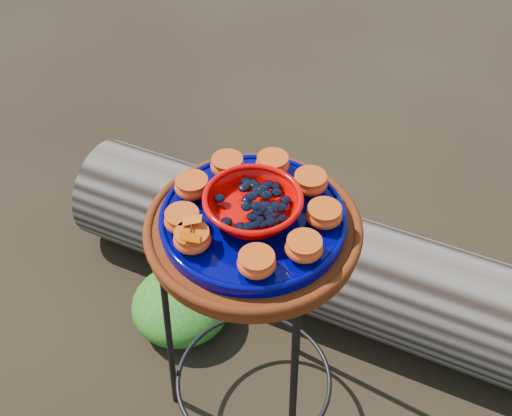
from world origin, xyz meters
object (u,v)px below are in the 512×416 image
Objects in this scene: plant_stand at (254,335)px; driftwood_log at (346,270)px; terracotta_saucer at (253,230)px; red_bowl at (253,207)px; cobalt_plate at (253,220)px.

plant_stand reaches higher than driftwood_log.
terracotta_saucer is at bearing -92.24° from driftwood_log.
red_bowl is at bearing 0.00° from plant_stand.
terracotta_saucer reaches higher than driftwood_log.
driftwood_log is at bearing 87.76° from plant_stand.
driftwood_log is at bearing 87.76° from red_bowl.
red_bowl is at bearing -92.24° from driftwood_log.
terracotta_saucer is (0.00, 0.00, 0.37)m from plant_stand.
driftwood_log is at bearing 87.76° from cobalt_plate.
red_bowl reaches higher than driftwood_log.
plant_stand is at bearing 0.00° from cobalt_plate.
plant_stand is 0.49m from driftwood_log.
terracotta_saucer is at bearing 0.00° from plant_stand.
driftwood_log is (0.02, 0.45, -0.19)m from plant_stand.
plant_stand is 0.40m from cobalt_plate.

